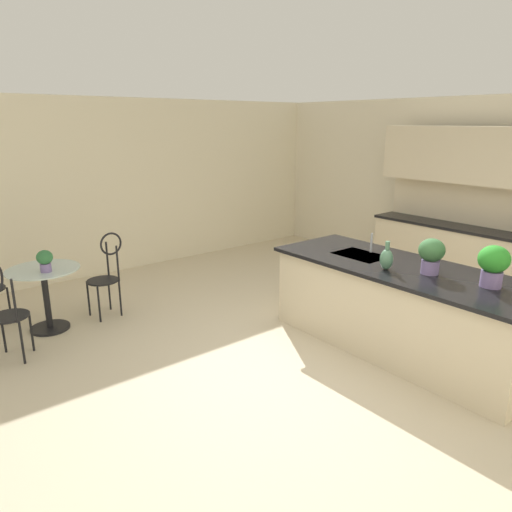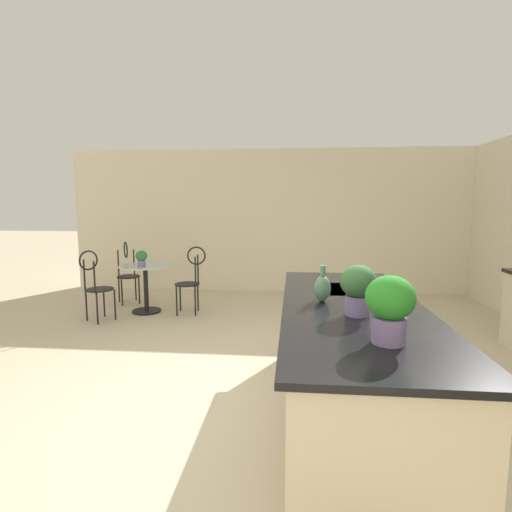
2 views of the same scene
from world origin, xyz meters
TOP-DOWN VIEW (x-y plane):
  - ground_plane at (0.00, 0.00)m, footprint 40.00×40.00m
  - wall_back at (0.00, 3.66)m, footprint 9.00×0.12m
  - wall_left_window at (-4.26, 0.00)m, footprint 0.12×7.80m
  - kitchen_island at (0.30, 0.85)m, footprint 2.80×1.06m
  - back_counter_run at (-0.40, 3.21)m, footprint 2.44×0.64m
  - upper_cabinet_run at (-0.40, 3.18)m, footprint 2.40×0.36m
  - bistro_table at (-2.54, -1.89)m, footprint 0.80×0.80m
  - chair_near_window at (-2.53, -1.16)m, footprint 0.41×0.50m
  - chair_by_island at (-1.99, -2.41)m, footprint 0.52×0.52m
  - sink_faucet at (-0.25, 1.03)m, footprint 0.02×0.02m
  - potted_plant_on_table at (-2.40, -1.88)m, footprint 0.17×0.17m
  - potted_plant_counter_far at (1.15, 0.92)m, footprint 0.27×0.27m
  - potted_plant_counter_near at (0.60, 0.84)m, footprint 0.25×0.25m
  - vase_on_counter at (0.25, 0.62)m, footprint 0.13×0.13m

SIDE VIEW (x-z plane):
  - ground_plane at x=0.00m, z-range 0.00..0.00m
  - bistro_table at x=-2.54m, z-range 0.08..0.82m
  - kitchen_island at x=0.30m, z-range 0.00..0.92m
  - back_counter_run at x=-0.40m, z-range -0.27..1.25m
  - chair_near_window at x=-2.53m, z-range 0.05..1.09m
  - chair_by_island at x=-1.99m, z-range 0.05..1.09m
  - potted_plant_on_table at x=-2.40m, z-range 0.76..1.00m
  - sink_faucet at x=-0.25m, z-range 0.92..1.14m
  - vase_on_counter at x=0.25m, z-range 0.89..1.17m
  - potted_plant_counter_near at x=0.60m, z-range 0.95..1.29m
  - potted_plant_counter_far at x=1.15m, z-range 0.95..1.33m
  - wall_back at x=0.00m, z-range 0.00..2.70m
  - wall_left_window at x=-4.26m, z-range 0.00..2.70m
  - upper_cabinet_run at x=-0.40m, z-range 1.52..2.28m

